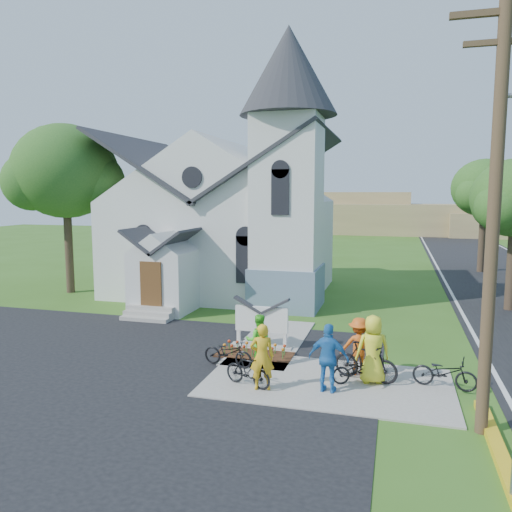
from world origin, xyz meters
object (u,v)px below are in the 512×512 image
(bike_1, at_px, (248,371))
(cyclist_3, at_px, (359,346))
(cyclist_2, at_px, (329,358))
(cyclist_0, at_px, (262,357))
(bike_4, at_px, (445,372))
(cyclist_1, at_px, (258,340))
(cyclist_4, at_px, (373,349))
(bike_0, at_px, (228,352))
(utility_pole, at_px, (498,196))
(bike_2, at_px, (358,370))
(bike_3, at_px, (366,361))
(church_sign, at_px, (262,320))

(bike_1, xyz_separation_m, cyclist_3, (2.94, 1.79, 0.41))
(cyclist_2, height_order, cyclist_3, cyclist_2)
(cyclist_0, height_order, bike_1, cyclist_0)
(cyclist_2, relative_size, bike_4, 1.10)
(cyclist_0, height_order, cyclist_1, cyclist_0)
(cyclist_4, xyz_separation_m, bike_4, (1.96, 0.09, -0.53))
(bike_0, relative_size, cyclist_2, 0.87)
(cyclist_3, bearing_deg, cyclist_0, 36.24)
(cyclist_0, bearing_deg, utility_pole, 153.11)
(bike_2, bearing_deg, bike_1, 86.05)
(cyclist_0, relative_size, cyclist_1, 1.12)
(bike_3, bearing_deg, cyclist_1, 99.67)
(bike_0, bearing_deg, utility_pole, -100.38)
(bike_3, bearing_deg, church_sign, 74.03)
(bike_2, distance_m, bike_4, 2.36)
(cyclist_1, height_order, bike_3, cyclist_1)
(cyclist_3, bearing_deg, utility_pole, 135.90)
(church_sign, height_order, cyclist_2, cyclist_2)
(bike_4, bearing_deg, bike_2, 108.47)
(bike_0, distance_m, cyclist_1, 1.04)
(cyclist_1, relative_size, cyclist_3, 0.96)
(bike_2, height_order, cyclist_3, cyclist_3)
(bike_0, distance_m, cyclist_3, 4.06)
(utility_pole, relative_size, bike_1, 6.60)
(bike_0, relative_size, bike_4, 0.96)
(cyclist_0, relative_size, cyclist_4, 0.95)
(cyclist_2, bearing_deg, bike_4, -153.08)
(cyclist_2, bearing_deg, bike_3, -122.72)
(cyclist_1, bearing_deg, cyclist_4, 154.52)
(bike_1, xyz_separation_m, bike_3, (3.17, 1.35, 0.11))
(church_sign, xyz_separation_m, bike_4, (5.90, -2.28, -0.52))
(bike_3, height_order, cyclist_4, cyclist_4)
(utility_pole, height_order, bike_4, utility_pole)
(utility_pole, distance_m, bike_4, 5.50)
(bike_0, distance_m, bike_4, 6.40)
(church_sign, relative_size, cyclist_4, 1.12)
(bike_2, bearing_deg, bike_4, -106.49)
(bike_0, distance_m, bike_3, 4.25)
(cyclist_3, height_order, bike_4, cyclist_3)
(bike_1, bearing_deg, cyclist_4, -49.60)
(cyclist_0, relative_size, bike_2, 1.21)
(utility_pole, relative_size, cyclist_0, 5.37)
(church_sign, relative_size, bike_4, 1.28)
(church_sign, xyz_separation_m, cyclist_1, (0.43, -1.95, -0.14))
(cyclist_3, distance_m, bike_4, 2.46)
(utility_pole, height_order, bike_0, utility_pole)
(cyclist_0, relative_size, bike_0, 1.12)
(church_sign, bearing_deg, bike_2, -35.86)
(cyclist_2, bearing_deg, bike_2, -124.65)
(cyclist_4, bearing_deg, cyclist_2, 26.46)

